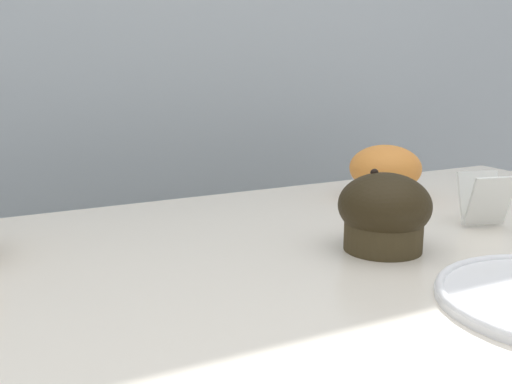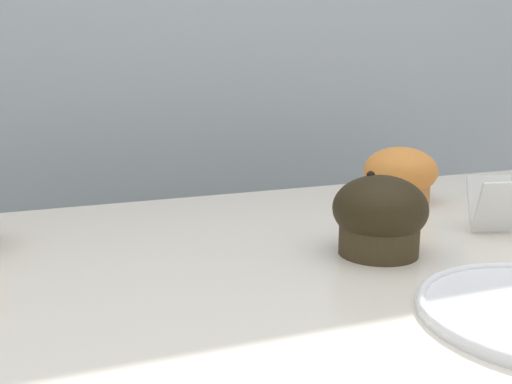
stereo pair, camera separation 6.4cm
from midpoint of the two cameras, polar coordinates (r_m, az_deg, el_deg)
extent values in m
cube|color=#A8B2B7|center=(1.10, -4.95, 3.62)|extent=(3.20, 0.10, 1.80)
cylinder|color=#C97E3C|center=(0.82, 15.72, 0.56)|extent=(0.08, 0.08, 0.04)
ellipsoid|color=orange|center=(0.82, 15.81, 1.95)|extent=(0.10, 0.10, 0.06)
cylinder|color=#3A301B|center=(0.60, 14.70, -3.69)|extent=(0.08, 0.08, 0.05)
ellipsoid|color=black|center=(0.59, 14.82, -1.58)|extent=(0.09, 0.09, 0.06)
sphere|color=black|center=(0.59, 13.96, 1.54)|extent=(0.01, 0.01, 0.01)
cube|color=white|center=(0.71, 23.86, -0.95)|extent=(0.05, 0.03, 0.06)
cube|color=silver|center=(0.70, 24.68, -1.33)|extent=(0.05, 0.03, 0.06)
camera|label=1|loc=(0.03, -87.14, 0.65)|focal=42.00mm
camera|label=2|loc=(0.03, 92.86, -0.65)|focal=42.00mm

